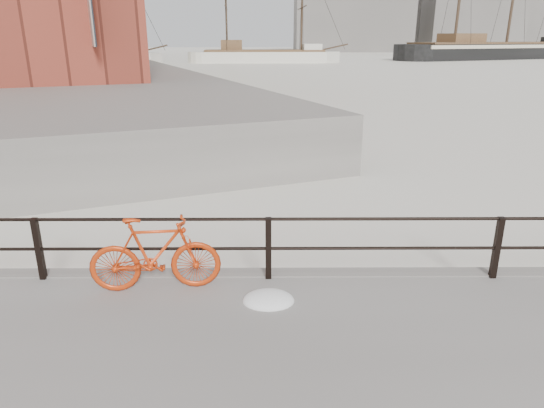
% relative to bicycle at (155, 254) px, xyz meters
% --- Properties ---
extents(ground, '(400.00, 400.00, 0.00)m').
position_rel_bicycle_xyz_m(ground, '(5.15, 0.49, -0.92)').
color(ground, white).
rests_on(ground, ground).
extents(far_quay, '(78.44, 148.07, 1.80)m').
position_rel_bicycle_xyz_m(far_quay, '(-34.85, 72.49, -0.02)').
color(far_quay, gray).
rests_on(far_quay, ground).
extents(guardrail, '(28.00, 0.10, 1.00)m').
position_rel_bicycle_xyz_m(guardrail, '(5.15, 0.34, -0.07)').
color(guardrail, black).
rests_on(guardrail, promenade).
extents(bicycle, '(1.91, 0.49, 1.14)m').
position_rel_bicycle_xyz_m(bicycle, '(0.00, 0.00, 0.00)').
color(bicycle, red).
rests_on(bicycle, promenade).
extents(barque_black, '(58.10, 37.91, 31.66)m').
position_rel_bicycle_xyz_m(barque_black, '(46.59, 89.70, -0.92)').
color(barque_black, black).
rests_on(barque_black, ground).
extents(schooner_mid, '(26.76, 12.46, 19.10)m').
position_rel_bicycle_xyz_m(schooner_mid, '(0.94, 75.24, -0.92)').
color(schooner_mid, beige).
rests_on(schooner_mid, ground).
extents(schooner_left, '(27.81, 22.59, 19.20)m').
position_rel_bicycle_xyz_m(schooner_left, '(-26.00, 68.66, -0.92)').
color(schooner_left, silver).
rests_on(schooner_left, ground).
extents(industrial_west, '(32.00, 18.00, 18.00)m').
position_rel_bicycle_xyz_m(industrial_west, '(25.15, 140.49, 8.08)').
color(industrial_west, gray).
rests_on(industrial_west, ground).
extents(industrial_mid, '(26.00, 20.00, 24.00)m').
position_rel_bicycle_xyz_m(industrial_mid, '(60.15, 145.49, 11.08)').
color(industrial_mid, gray).
rests_on(industrial_mid, ground).
extents(industrial_east, '(20.00, 16.00, 14.00)m').
position_rel_bicycle_xyz_m(industrial_east, '(83.15, 150.49, 6.08)').
color(industrial_east, gray).
rests_on(industrial_east, ground).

